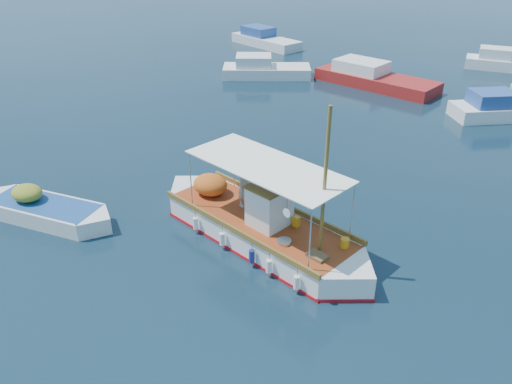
% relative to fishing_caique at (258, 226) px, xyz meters
% --- Properties ---
extents(ground, '(160.00, 160.00, 0.00)m').
position_rel_fishing_caique_xyz_m(ground, '(0.35, 0.38, -0.53)').
color(ground, black).
rests_on(ground, ground).
extents(fishing_caique, '(9.27, 4.62, 5.92)m').
position_rel_fishing_caique_xyz_m(fishing_caique, '(0.00, 0.00, 0.00)').
color(fishing_caique, white).
rests_on(fishing_caique, ground).
extents(dinghy, '(6.07, 2.12, 1.49)m').
position_rel_fishing_caique_xyz_m(dinghy, '(-8.01, -2.50, -0.22)').
color(dinghy, white).
rests_on(dinghy, ground).
extents(bg_boat_nw, '(6.76, 4.97, 1.80)m').
position_rel_fishing_caique_xyz_m(bg_boat_nw, '(-9.29, 19.25, -0.04)').
color(bg_boat_nw, silver).
rests_on(bg_boat_nw, ground).
extents(bg_boat_n, '(8.98, 4.95, 1.80)m').
position_rel_fishing_caique_xyz_m(bg_boat_n, '(-1.55, 20.76, -0.04)').
color(bg_boat_n, maroon).
rests_on(bg_boat_n, ground).
extents(bg_boat_ne, '(6.27, 5.19, 1.80)m').
position_rel_fishing_caique_xyz_m(bg_boat_ne, '(6.95, 17.85, -0.04)').
color(bg_boat_ne, silver).
rests_on(bg_boat_ne, ground).
extents(bg_boat_far_w, '(7.58, 4.85, 1.80)m').
position_rel_fishing_caique_xyz_m(bg_boat_far_w, '(-13.91, 28.69, -0.04)').
color(bg_boat_far_w, silver).
rests_on(bg_boat_far_w, ground).
extents(bg_boat_far_n, '(5.85, 2.38, 1.80)m').
position_rel_fishing_caique_xyz_m(bg_boat_far_n, '(6.25, 29.62, -0.04)').
color(bg_boat_far_n, silver).
rests_on(bg_boat_far_n, ground).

